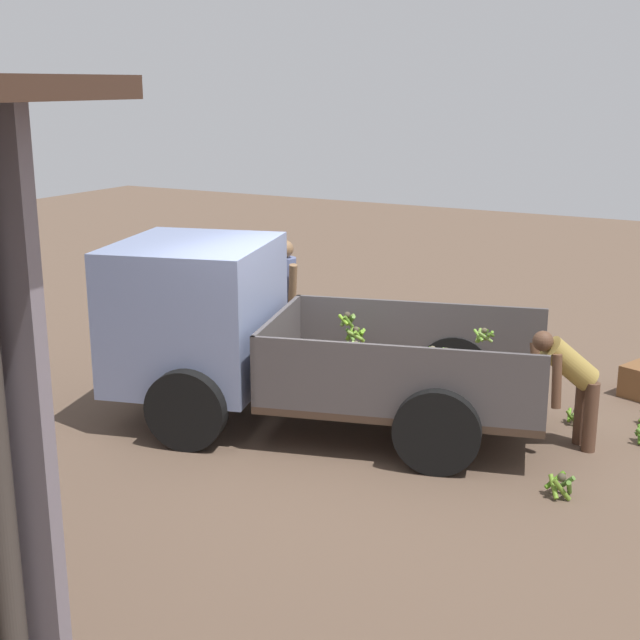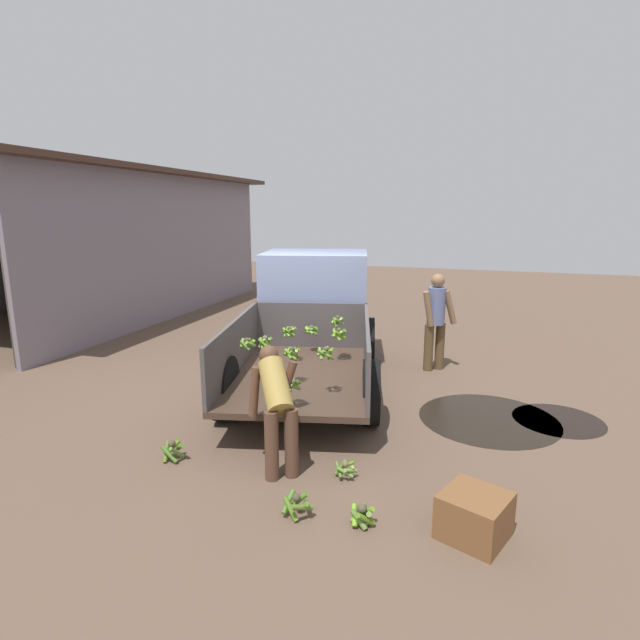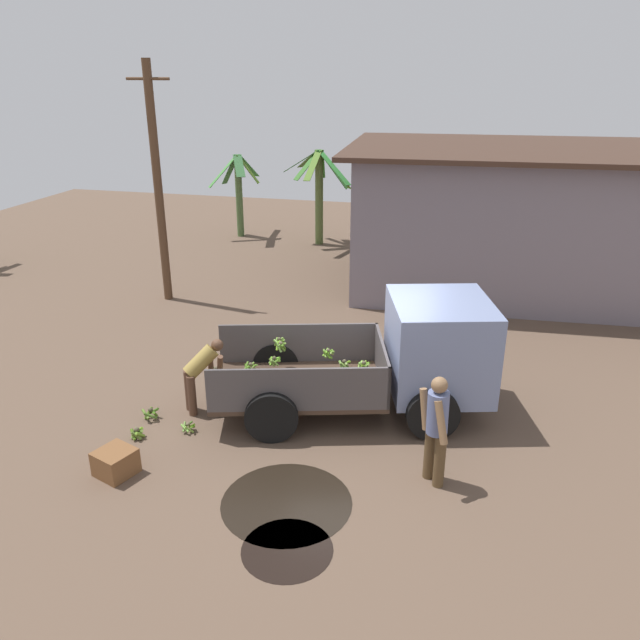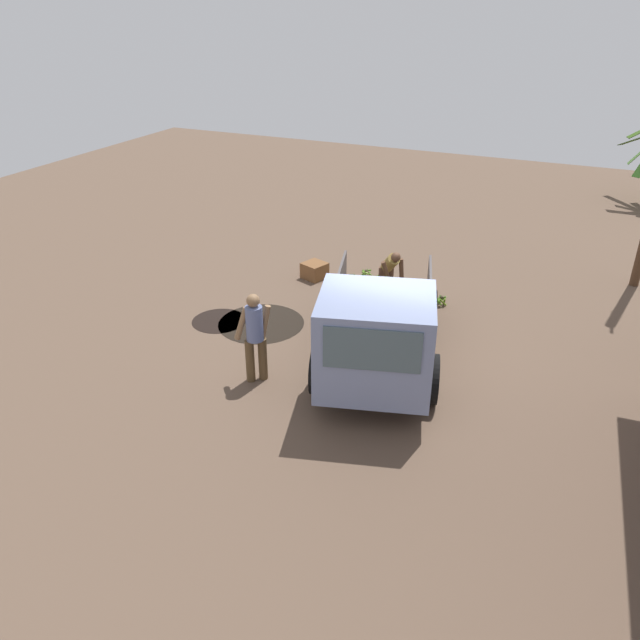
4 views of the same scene
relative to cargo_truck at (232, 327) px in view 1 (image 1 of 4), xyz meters
name	(u,v)px [view 1 (image 1 of 4)]	position (x,y,z in m)	size (l,w,h in m)	color
ground	(307,432)	(-0.96, -0.02, -1.08)	(36.00, 36.00, 0.00)	brown
mud_patch_0	(444,364)	(-1.39, -3.06, -1.08)	(1.84, 1.84, 0.01)	black
mud_patch_1	(448,345)	(-1.12, -3.94, -1.08)	(1.17, 1.17, 0.01)	black
cargo_truck	(232,327)	(0.00, 0.00, 0.00)	(5.05, 3.07, 2.03)	#413024
person_foreground_visitor	(285,296)	(0.54, -2.07, -0.13)	(0.53, 0.60, 1.71)	brown
person_worker_loading	(570,379)	(-3.57, -0.94, -0.31)	(0.80, 0.70, 1.30)	brown
banana_bunch_on_ground_0	(561,484)	(-3.82, 0.24, -0.95)	(0.28, 0.30, 0.24)	#47402E
banana_bunch_on_ground_3	(576,415)	(-3.51, -1.69, -0.97)	(0.24, 0.25, 0.18)	brown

